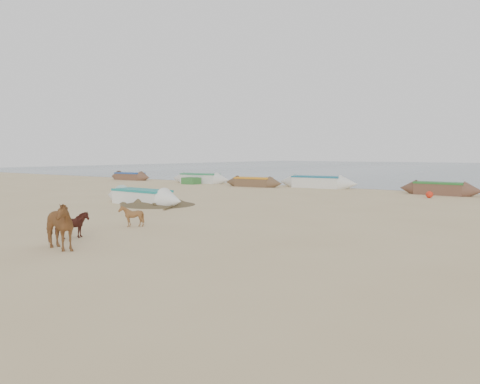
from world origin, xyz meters
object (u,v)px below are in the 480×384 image
(calf_right, at_px, (73,225))
(calf_front, at_px, (131,216))
(near_canoe, at_px, (142,197))
(cow_adult, at_px, (56,226))

(calf_right, bearing_deg, calf_front, 9.70)
(calf_right, bearing_deg, near_canoe, 37.58)
(calf_front, distance_m, calf_right, 2.85)
(calf_front, distance_m, near_canoe, 8.03)
(calf_right, distance_m, near_canoe, 10.43)
(cow_adult, relative_size, calf_front, 2.03)
(calf_right, height_order, near_canoe, calf_right)
(cow_adult, relative_size, near_canoe, 0.27)
(calf_right, bearing_deg, cow_adult, -136.61)
(cow_adult, bearing_deg, near_canoe, 42.12)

